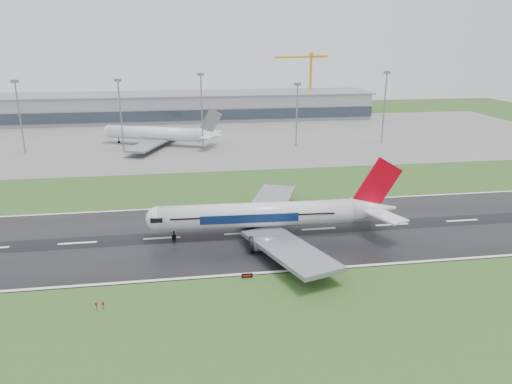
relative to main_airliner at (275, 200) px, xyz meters
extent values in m
plane|color=#2A4E1C|center=(-27.85, 2.09, -9.33)|extent=(520.00, 520.00, 0.00)
cube|color=black|center=(-27.85, 2.09, -9.28)|extent=(400.00, 45.00, 0.10)
cube|color=slate|center=(-27.85, 127.09, -9.29)|extent=(400.00, 130.00, 0.08)
cube|color=#9597A0|center=(-27.85, 187.09, -1.83)|extent=(240.00, 36.00, 15.00)
cylinder|color=gray|center=(-88.62, 102.09, 5.65)|extent=(0.64, 0.64, 29.96)
cylinder|color=gray|center=(-47.79, 102.09, 5.62)|extent=(0.64, 0.64, 29.90)
cylinder|color=gray|center=(-13.16, 102.09, 6.62)|extent=(0.64, 0.64, 31.90)
cylinder|color=gray|center=(29.54, 102.09, 4.31)|extent=(0.64, 0.64, 27.29)
cylinder|color=gray|center=(71.05, 102.09, 6.61)|extent=(0.64, 0.64, 31.89)
camera|label=1|loc=(-21.02, -108.42, 37.52)|focal=33.40mm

